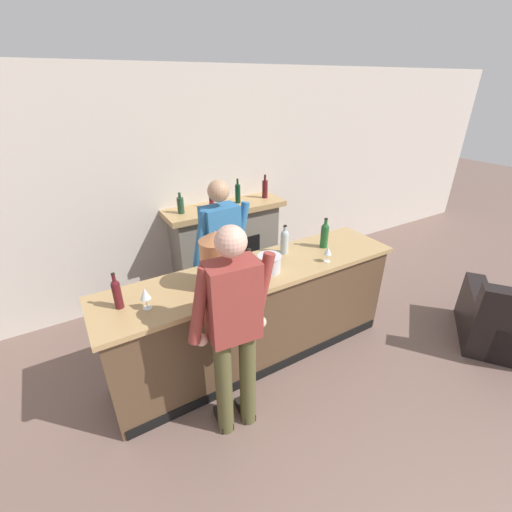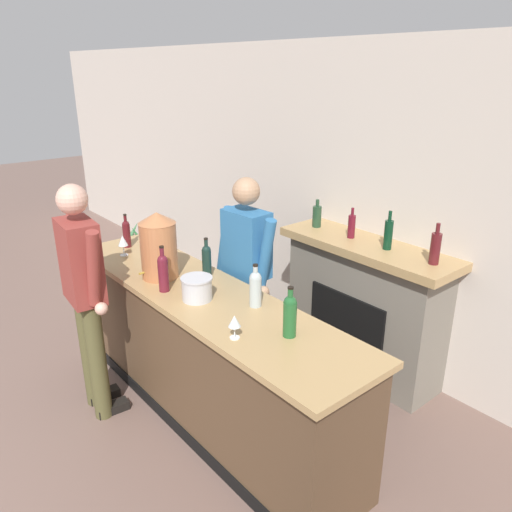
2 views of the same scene
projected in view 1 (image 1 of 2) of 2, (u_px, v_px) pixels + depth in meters
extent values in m
cube|color=beige|center=(172.00, 191.00, 4.16)|extent=(12.00, 0.07, 2.75)
cube|color=brown|center=(256.00, 316.00, 3.39)|extent=(2.84, 0.61, 0.98)
cube|color=tan|center=(256.00, 272.00, 3.16)|extent=(2.91, 0.68, 0.04)
cube|color=black|center=(273.00, 369.00, 3.35)|extent=(2.78, 0.01, 0.10)
cube|color=slate|center=(226.00, 249.00, 4.61)|extent=(1.39, 0.44, 1.10)
cube|color=black|center=(234.00, 265.00, 4.49)|extent=(0.76, 0.02, 0.71)
cube|color=tan|center=(225.00, 208.00, 4.32)|extent=(1.55, 0.52, 0.07)
cylinder|color=#224029|center=(181.00, 206.00, 4.00)|extent=(0.08, 0.08, 0.19)
cylinder|color=#224029|center=(180.00, 195.00, 3.95)|extent=(0.03, 0.03, 0.06)
cylinder|color=maroon|center=(212.00, 200.00, 4.18)|extent=(0.06, 0.06, 0.19)
cylinder|color=maroon|center=(211.00, 190.00, 4.12)|extent=(0.02, 0.02, 0.06)
cylinder|color=#0B301C|center=(238.00, 194.00, 4.34)|extent=(0.07, 0.07, 0.23)
cylinder|color=#0B301C|center=(237.00, 182.00, 4.27)|extent=(0.03, 0.03, 0.08)
cylinder|color=#51161B|center=(265.00, 189.00, 4.52)|extent=(0.07, 0.07, 0.23)
cylinder|color=#51161B|center=(265.00, 178.00, 4.45)|extent=(0.03, 0.03, 0.08)
cube|color=black|center=(502.00, 325.00, 3.71)|extent=(1.16, 1.14, 0.42)
cube|color=black|center=(474.00, 314.00, 3.78)|extent=(0.83, 0.69, 0.56)
cylinder|color=brown|center=(248.00, 378.00, 2.71)|extent=(0.13, 0.13, 0.95)
cube|color=black|center=(245.00, 409.00, 2.96)|extent=(0.12, 0.25, 0.07)
cylinder|color=brown|center=(224.00, 387.00, 2.63)|extent=(0.13, 0.13, 0.95)
cube|color=black|center=(223.00, 418.00, 2.89)|extent=(0.12, 0.25, 0.07)
cube|color=brown|center=(233.00, 301.00, 2.32)|extent=(0.38, 0.25, 0.59)
cylinder|color=brown|center=(262.00, 290.00, 2.41)|extent=(0.20, 0.08, 0.57)
sphere|color=#DBA58F|center=(261.00, 322.00, 2.56)|extent=(0.09, 0.09, 0.09)
cylinder|color=brown|center=(199.00, 306.00, 2.24)|extent=(0.20, 0.08, 0.57)
sphere|color=#DBA58F|center=(202.00, 340.00, 2.39)|extent=(0.09, 0.09, 0.09)
sphere|color=#DBA58F|center=(231.00, 241.00, 2.11)|extent=(0.21, 0.21, 0.21)
cylinder|color=#4C4936|center=(216.00, 298.00, 3.68)|extent=(0.13, 0.13, 0.97)
cube|color=black|center=(221.00, 334.00, 3.84)|extent=(0.12, 0.25, 0.07)
cylinder|color=#4C4936|center=(232.00, 292.00, 3.78)|extent=(0.13, 0.13, 0.97)
cube|color=black|center=(236.00, 328.00, 3.94)|extent=(0.12, 0.25, 0.07)
cube|color=teal|center=(220.00, 232.00, 3.39)|extent=(0.37, 0.24, 0.53)
cylinder|color=teal|center=(201.00, 239.00, 3.26)|extent=(0.20, 0.08, 0.57)
sphere|color=tan|center=(204.00, 268.00, 3.39)|extent=(0.09, 0.09, 0.09)
cylinder|color=teal|center=(241.00, 229.00, 3.50)|extent=(0.20, 0.08, 0.57)
sphere|color=tan|center=(243.00, 256.00, 3.62)|extent=(0.09, 0.09, 0.09)
sphere|color=tan|center=(218.00, 191.00, 3.20)|extent=(0.21, 0.21, 0.21)
cylinder|color=#BA7246|center=(217.00, 264.00, 2.80)|extent=(0.27, 0.27, 0.43)
cone|color=#BA7246|center=(215.00, 236.00, 2.68)|extent=(0.28, 0.28, 0.08)
cylinder|color=#B29333|center=(226.00, 288.00, 2.74)|extent=(0.02, 0.04, 0.02)
cylinder|color=silver|center=(269.00, 264.00, 3.09)|extent=(0.21, 0.21, 0.15)
cylinder|color=silver|center=(269.00, 256.00, 3.05)|extent=(0.22, 0.22, 0.01)
cylinder|color=maroon|center=(249.00, 272.00, 2.87)|extent=(0.08, 0.08, 0.24)
sphere|color=maroon|center=(249.00, 260.00, 2.81)|extent=(0.07, 0.07, 0.07)
cylinder|color=maroon|center=(249.00, 255.00, 2.79)|extent=(0.03, 0.03, 0.09)
cylinder|color=black|center=(249.00, 249.00, 2.77)|extent=(0.03, 0.03, 0.01)
cylinder|color=#162E28|center=(227.00, 256.00, 3.16)|extent=(0.07, 0.07, 0.21)
sphere|color=#162E28|center=(226.00, 246.00, 3.11)|extent=(0.07, 0.07, 0.07)
cylinder|color=#162E28|center=(226.00, 242.00, 3.09)|extent=(0.03, 0.03, 0.08)
cylinder|color=black|center=(226.00, 237.00, 3.07)|extent=(0.03, 0.03, 0.01)
cylinder|color=#53151B|center=(118.00, 296.00, 2.58)|extent=(0.07, 0.07, 0.21)
sphere|color=#53151B|center=(115.00, 284.00, 2.53)|extent=(0.06, 0.06, 0.06)
cylinder|color=#53151B|center=(114.00, 280.00, 2.51)|extent=(0.03, 0.03, 0.08)
cylinder|color=black|center=(113.00, 274.00, 2.49)|extent=(0.03, 0.03, 0.01)
cylinder|color=#1F5829|center=(324.00, 237.00, 3.53)|extent=(0.08, 0.08, 0.22)
sphere|color=#1F5829|center=(325.00, 227.00, 3.48)|extent=(0.08, 0.08, 0.08)
cylinder|color=#1F5829|center=(326.00, 223.00, 3.46)|extent=(0.03, 0.03, 0.09)
cylinder|color=black|center=(326.00, 219.00, 3.43)|extent=(0.04, 0.04, 0.01)
cylinder|color=#AAB8BA|center=(284.00, 243.00, 3.41)|extent=(0.08, 0.08, 0.21)
sphere|color=#AAB8BA|center=(285.00, 234.00, 3.36)|extent=(0.08, 0.08, 0.08)
cylinder|color=#AAB8BA|center=(285.00, 230.00, 3.34)|extent=(0.03, 0.03, 0.08)
cylinder|color=black|center=(285.00, 226.00, 3.32)|extent=(0.04, 0.04, 0.01)
cylinder|color=silver|center=(327.00, 261.00, 3.29)|extent=(0.06, 0.06, 0.01)
cylinder|color=silver|center=(327.00, 258.00, 3.27)|extent=(0.01, 0.01, 0.07)
cone|color=silver|center=(328.00, 251.00, 3.24)|extent=(0.07, 0.07, 0.07)
cylinder|color=silver|center=(148.00, 308.00, 2.61)|extent=(0.07, 0.07, 0.01)
cylinder|color=silver|center=(147.00, 303.00, 2.59)|extent=(0.01, 0.01, 0.08)
cone|color=silver|center=(145.00, 294.00, 2.55)|extent=(0.08, 0.08, 0.09)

